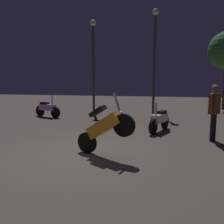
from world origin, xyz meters
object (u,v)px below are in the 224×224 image
object	(u,v)px
motorcycle_white_parked_left	(160,120)
streetlamp_far	(155,49)
motorcycle_orange_foreground	(104,128)
motorcycle_pink_parked_right	(47,109)
person_rider_beside	(214,107)
streetlamp_near	(93,55)

from	to	relation	value
motorcycle_white_parked_left	streetlamp_far	bearing A→B (deg)	-152.95
motorcycle_orange_foreground	motorcycle_pink_parked_right	bearing A→B (deg)	147.65
person_rider_beside	streetlamp_far	xyz separation A→B (m)	(-1.96, 5.64, 2.46)
motorcycle_pink_parked_right	person_rider_beside	xyz separation A→B (m)	(7.23, -3.31, 0.63)
motorcycle_orange_foreground	motorcycle_white_parked_left	size ratio (longest dim) A/B	1.04
motorcycle_orange_foreground	streetlamp_far	world-z (taller)	streetlamp_far
motorcycle_white_parked_left	motorcycle_pink_parked_right	world-z (taller)	same
person_rider_beside	streetlamp_far	bearing A→B (deg)	-36.69
motorcycle_orange_foreground	streetlamp_far	distance (m)	8.30
motorcycle_orange_foreground	person_rider_beside	bearing A→B (deg)	54.60
motorcycle_pink_parked_right	streetlamp_far	world-z (taller)	streetlamp_far
motorcycle_orange_foreground	motorcycle_white_parked_left	bearing A→B (deg)	85.95
motorcycle_orange_foreground	streetlamp_far	size ratio (longest dim) A/B	0.29
motorcycle_white_parked_left	person_rider_beside	distance (m)	2.04
motorcycle_orange_foreground	person_rider_beside	world-z (taller)	person_rider_beside
motorcycle_white_parked_left	motorcycle_orange_foreground	bearing A→B (deg)	-0.80
motorcycle_white_parked_left	motorcycle_pink_parked_right	distance (m)	6.03
person_rider_beside	motorcycle_white_parked_left	bearing A→B (deg)	2.25
person_rider_beside	streetlamp_near	size ratio (longest dim) A/B	0.34
motorcycle_pink_parked_right	person_rider_beside	bearing A→B (deg)	-3.88
streetlamp_near	streetlamp_far	bearing A→B (deg)	-2.09
person_rider_beside	streetlamp_near	distance (m)	8.25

